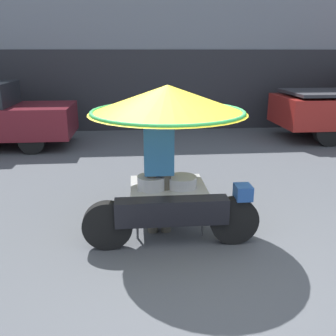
# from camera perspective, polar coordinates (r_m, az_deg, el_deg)

# --- Properties ---
(ground_plane) EXTENTS (36.00, 36.00, 0.00)m
(ground_plane) POSITION_cam_1_polar(r_m,az_deg,el_deg) (4.46, 4.82, -14.56)
(ground_plane) COLOR #4C4F54
(shopfront_building) EXTENTS (28.00, 2.06, 4.20)m
(shopfront_building) POSITION_cam_1_polar(r_m,az_deg,el_deg) (12.61, -2.08, 16.15)
(shopfront_building) COLOR gray
(shopfront_building) RESTS_ON ground
(vendor_motorcycle_cart) EXTENTS (2.20, 2.05, 1.95)m
(vendor_motorcycle_cart) POSITION_cam_1_polar(r_m,az_deg,el_deg) (4.82, 0.05, 7.63)
(vendor_motorcycle_cart) COLOR black
(vendor_motorcycle_cart) RESTS_ON ground
(vendor_person) EXTENTS (0.38, 0.22, 1.68)m
(vendor_person) POSITION_cam_1_polar(r_m,az_deg,el_deg) (4.84, -1.40, 0.42)
(vendor_person) COLOR #4C473D
(vendor_person) RESTS_ON ground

